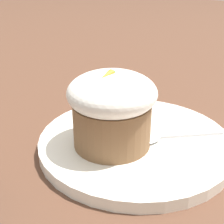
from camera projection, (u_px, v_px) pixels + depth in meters
ground_plane at (135, 147)px, 0.44m from camera, size 4.00×4.00×0.00m
dessert_plate at (135, 142)px, 0.43m from camera, size 0.26×0.26×0.02m
carrot_cake at (112, 108)px, 0.39m from camera, size 0.11×0.11×0.10m
spoon at (157, 135)px, 0.43m from camera, size 0.11×0.11×0.01m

